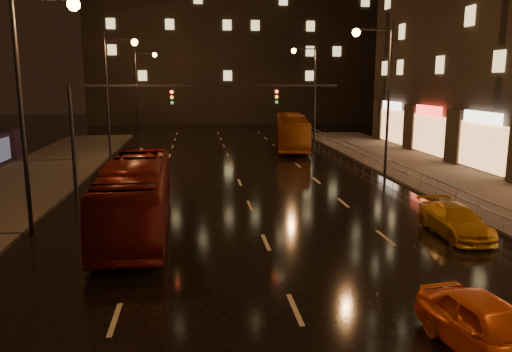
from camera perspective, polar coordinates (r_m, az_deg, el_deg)
The scene contains 9 objects.
ground at distance 29.80m, azimuth -1.54°, elevation -1.51°, with size 140.00×140.00×0.00m, color black.
sidewalk_right at distance 29.61m, azimuth 26.50°, elevation -2.61°, with size 7.00×70.00×0.15m, color #38332D.
building_distant at distance 82.07m, azimuth -2.26°, elevation 19.04°, with size 44.00×16.00×36.00m, color black.
traffic_signal at distance 29.12m, azimuth -11.64°, elevation 7.40°, with size 15.31×0.32×6.20m.
railing_right at distance 30.40m, azimuth 18.34°, elevation -0.09°, with size 0.05×56.00×1.00m.
bus_red at distance 22.03m, azimuth -13.53°, elevation -2.19°, with size 2.57×11.00×3.07m, color #62130E.
bus_curb at distance 47.15m, azimuth 4.07°, elevation 5.04°, with size 2.69×11.49×3.20m, color #8B430D.
taxi_near at distance 13.29m, azimuth 25.15°, elevation -15.57°, with size 1.70×4.21×1.44m, color orange.
taxi_far at distance 22.53m, azimuth 21.79°, elevation -4.74°, with size 1.78×4.38×1.27m, color orange.
Camera 1 is at (-2.68, -8.97, 6.42)m, focal length 35.00 mm.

